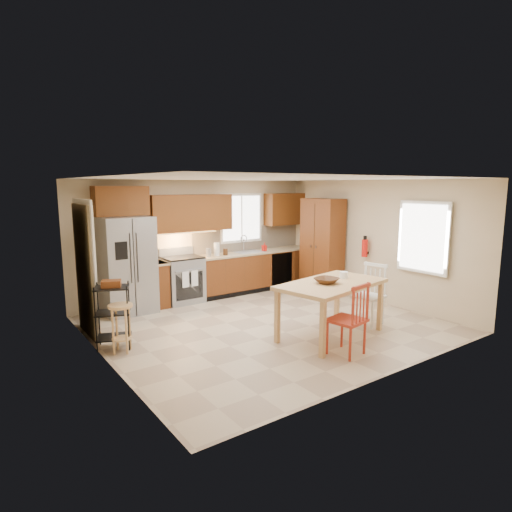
{
  "coord_description": "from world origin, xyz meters",
  "views": [
    {
      "loc": [
        -4.31,
        -5.68,
        2.39
      ],
      "look_at": [
        0.03,
        0.4,
        1.15
      ],
      "focal_mm": 30.0,
      "sensor_mm": 36.0,
      "label": 1
    }
  ],
  "objects_px": {
    "soap_bottle": "(264,247)",
    "range_stove": "(183,280)",
    "dining_table": "(331,310)",
    "table_jar": "(344,276)",
    "bar_stool": "(121,328)",
    "utility_cart": "(113,316)",
    "chair_white": "(368,295)",
    "pantry": "(322,246)",
    "refrigerator": "(127,265)",
    "fire_extinguisher": "(365,248)",
    "chair_red": "(347,319)",
    "table_bowl": "(327,284)"
  },
  "relations": [
    {
      "from": "pantry",
      "to": "chair_white",
      "type": "bearing_deg",
      "value": -114.8
    },
    {
      "from": "table_bowl",
      "to": "bar_stool",
      "type": "bearing_deg",
      "value": 155.49
    },
    {
      "from": "fire_extinguisher",
      "to": "bar_stool",
      "type": "distance_m",
      "value": 5.15
    },
    {
      "from": "dining_table",
      "to": "chair_red",
      "type": "height_order",
      "value": "chair_red"
    },
    {
      "from": "refrigerator",
      "to": "range_stove",
      "type": "xyz_separation_m",
      "value": [
        1.15,
        0.06,
        -0.45
      ]
    },
    {
      "from": "bar_stool",
      "to": "table_jar",
      "type": "bearing_deg",
      "value": 1.41
    },
    {
      "from": "fire_extinguisher",
      "to": "chair_red",
      "type": "xyz_separation_m",
      "value": [
        -2.51,
        -1.84,
        -0.58
      ]
    },
    {
      "from": "chair_white",
      "to": "utility_cart",
      "type": "xyz_separation_m",
      "value": [
        -3.92,
        1.47,
        -0.04
      ]
    },
    {
      "from": "table_jar",
      "to": "chair_white",
      "type": "bearing_deg",
      "value": -6.22
    },
    {
      "from": "table_jar",
      "to": "refrigerator",
      "type": "bearing_deg",
      "value": 129.92
    },
    {
      "from": "utility_cart",
      "to": "range_stove",
      "type": "bearing_deg",
      "value": 63.85
    },
    {
      "from": "table_bowl",
      "to": "utility_cart",
      "type": "bearing_deg",
      "value": 151.94
    },
    {
      "from": "fire_extinguisher",
      "to": "refrigerator",
      "type": "bearing_deg",
      "value": 155.48
    },
    {
      "from": "utility_cart",
      "to": "table_jar",
      "type": "bearing_deg",
      "value": -0.1
    },
    {
      "from": "range_stove",
      "to": "table_bowl",
      "type": "distance_m",
      "value": 3.38
    },
    {
      "from": "refrigerator",
      "to": "table_bowl",
      "type": "height_order",
      "value": "refrigerator"
    },
    {
      "from": "refrigerator",
      "to": "soap_bottle",
      "type": "height_order",
      "value": "refrigerator"
    },
    {
      "from": "refrigerator",
      "to": "range_stove",
      "type": "height_order",
      "value": "refrigerator"
    },
    {
      "from": "soap_bottle",
      "to": "bar_stool",
      "type": "relative_size",
      "value": 0.27
    },
    {
      "from": "chair_white",
      "to": "utility_cart",
      "type": "height_order",
      "value": "chair_white"
    },
    {
      "from": "chair_white",
      "to": "table_bowl",
      "type": "bearing_deg",
      "value": 82.46
    },
    {
      "from": "refrigerator",
      "to": "fire_extinguisher",
      "type": "height_order",
      "value": "refrigerator"
    },
    {
      "from": "fire_extinguisher",
      "to": "table_bowl",
      "type": "distance_m",
      "value": 2.58
    },
    {
      "from": "fire_extinguisher",
      "to": "utility_cart",
      "type": "xyz_separation_m",
      "value": [
        -5.13,
        0.33,
        -0.62
      ]
    },
    {
      "from": "fire_extinguisher",
      "to": "chair_red",
      "type": "relative_size",
      "value": 0.34
    },
    {
      "from": "soap_bottle",
      "to": "chair_red",
      "type": "distance_m",
      "value": 4.06
    },
    {
      "from": "refrigerator",
      "to": "pantry",
      "type": "xyz_separation_m",
      "value": [
        4.13,
        -0.93,
        0.14
      ]
    },
    {
      "from": "soap_bottle",
      "to": "bar_stool",
      "type": "bearing_deg",
      "value": -154.77
    },
    {
      "from": "chair_white",
      "to": "table_bowl",
      "type": "height_order",
      "value": "chair_white"
    },
    {
      "from": "range_stove",
      "to": "chair_red",
      "type": "bearing_deg",
      "value": -80.23
    },
    {
      "from": "chair_red",
      "to": "bar_stool",
      "type": "relative_size",
      "value": 1.47
    },
    {
      "from": "soap_bottle",
      "to": "range_stove",
      "type": "bearing_deg",
      "value": 177.6
    },
    {
      "from": "range_stove",
      "to": "table_bowl",
      "type": "height_order",
      "value": "table_bowl"
    },
    {
      "from": "dining_table",
      "to": "table_jar",
      "type": "xyz_separation_m",
      "value": [
        0.39,
        0.11,
        0.48
      ]
    },
    {
      "from": "range_stove",
      "to": "dining_table",
      "type": "bearing_deg",
      "value": -72.5
    },
    {
      "from": "range_stove",
      "to": "chair_white",
      "type": "relative_size",
      "value": 0.88
    },
    {
      "from": "bar_stool",
      "to": "dining_table",
      "type": "bearing_deg",
      "value": -2.8
    },
    {
      "from": "pantry",
      "to": "chair_red",
      "type": "height_order",
      "value": "pantry"
    },
    {
      "from": "soap_bottle",
      "to": "utility_cart",
      "type": "distance_m",
      "value": 4.33
    },
    {
      "from": "pantry",
      "to": "range_stove",
      "type": "bearing_deg",
      "value": 161.71
    },
    {
      "from": "chair_white",
      "to": "bar_stool",
      "type": "distance_m",
      "value": 4.07
    },
    {
      "from": "soap_bottle",
      "to": "refrigerator",
      "type": "bearing_deg",
      "value": 179.55
    },
    {
      "from": "range_stove",
      "to": "soap_bottle",
      "type": "height_order",
      "value": "soap_bottle"
    },
    {
      "from": "dining_table",
      "to": "table_jar",
      "type": "height_order",
      "value": "table_jar"
    },
    {
      "from": "soap_bottle",
      "to": "pantry",
      "type": "bearing_deg",
      "value": -43.45
    },
    {
      "from": "table_jar",
      "to": "utility_cart",
      "type": "bearing_deg",
      "value": 157.2
    },
    {
      "from": "table_bowl",
      "to": "table_jar",
      "type": "relative_size",
      "value": 2.08
    },
    {
      "from": "soap_bottle",
      "to": "utility_cart",
      "type": "height_order",
      "value": "soap_bottle"
    },
    {
      "from": "bar_stool",
      "to": "range_stove",
      "type": "bearing_deg",
      "value": 66.35
    },
    {
      "from": "chair_white",
      "to": "table_jar",
      "type": "distance_m",
      "value": 0.69
    }
  ]
}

